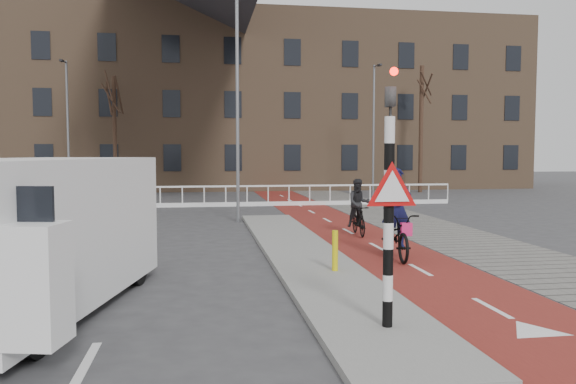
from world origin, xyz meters
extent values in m
plane|color=#38383A|center=(0.00, 0.00, 0.00)|extent=(120.00, 120.00, 0.00)
cube|color=maroon|center=(1.50, 10.00, 0.01)|extent=(2.50, 60.00, 0.01)
cube|color=slate|center=(4.30, 10.00, 0.01)|extent=(3.00, 60.00, 0.01)
cube|color=gray|center=(-0.70, 4.00, 0.06)|extent=(1.80, 16.00, 0.12)
cylinder|color=black|center=(-0.60, -2.00, 1.56)|extent=(0.14, 0.14, 2.88)
imported|color=black|center=(-0.60, -2.00, 3.40)|extent=(0.13, 0.16, 0.80)
cylinder|color=#FF0C05|center=(-0.60, -2.14, 3.58)|extent=(0.11, 0.02, 0.11)
cylinder|color=#D6C80B|center=(-0.45, 1.70, 0.53)|extent=(0.12, 0.12, 0.82)
imported|color=black|center=(1.43, 3.34, 0.56)|extent=(0.89, 2.14, 1.10)
imported|color=#0F1137|center=(1.43, 3.34, 1.21)|extent=(0.73, 0.51, 1.91)
cube|color=#E5206A|center=(1.48, 2.79, 0.78)|extent=(0.25, 0.17, 0.29)
imported|color=black|center=(1.58, 7.08, 0.48)|extent=(0.52, 1.59, 0.94)
imported|color=black|center=(1.58, 7.08, 0.99)|extent=(0.74, 0.59, 1.48)
cube|color=white|center=(-5.73, -0.10, 1.29)|extent=(3.40, 5.98, 2.25)
cube|color=green|center=(-4.60, -0.10, 1.19)|extent=(0.78, 3.53, 0.55)
cylinder|color=black|center=(-5.20, -2.17, 0.39)|extent=(0.44, 0.83, 0.79)
cylinder|color=black|center=(-6.26, 1.98, 0.39)|extent=(0.44, 0.83, 0.79)
cylinder|color=black|center=(-4.39, 1.57, 0.39)|extent=(0.44, 0.83, 0.79)
cube|color=silver|center=(-5.00, 17.00, 0.95)|extent=(28.00, 0.08, 0.08)
cube|color=silver|center=(-5.00, 17.00, 0.10)|extent=(28.00, 0.10, 0.20)
cube|color=#7F6047|center=(-3.00, 32.00, 6.00)|extent=(46.00, 10.00, 12.00)
cylinder|color=black|center=(-8.14, 25.11, 3.50)|extent=(0.24, 0.24, 6.99)
cylinder|color=black|center=(10.69, 24.73, 4.00)|extent=(0.26, 0.26, 7.99)
cylinder|color=slate|center=(-1.81, 10.98, 4.23)|extent=(0.12, 0.12, 8.46)
cylinder|color=slate|center=(-10.17, 22.38, 3.70)|extent=(0.12, 0.12, 7.40)
cylinder|color=slate|center=(6.65, 21.83, 3.74)|extent=(0.12, 0.12, 7.49)
camera|label=1|loc=(-3.12, -9.29, 2.51)|focal=35.00mm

